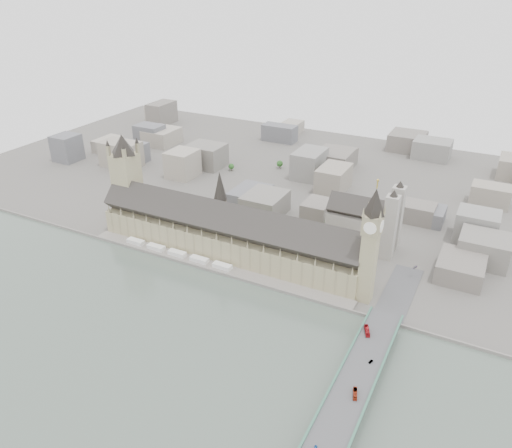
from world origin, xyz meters
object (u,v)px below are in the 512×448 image
at_px(elizabeth_tower, 371,238).
at_px(westminster_bridge, 358,379).
at_px(red_bus_south, 355,394).
at_px(car_blue, 315,448).
at_px(car_silver, 371,362).
at_px(palace_of_westminster, 227,233).
at_px(westminster_abbey, 365,223).
at_px(red_bus_north, 367,331).
at_px(victoria_tower, 127,177).
at_px(car_approach, 415,267).

relative_size(elizabeth_tower, westminster_bridge, 0.33).
relative_size(westminster_bridge, red_bus_south, 32.47).
height_order(car_blue, car_silver, car_blue).
height_order(palace_of_westminster, westminster_abbey, westminster_abbey).
xyz_separation_m(palace_of_westminster, red_bus_north, (155.19, -65.36, -10.75)).
bearing_deg(red_bus_south, westminster_abbey, 88.45).
bearing_deg(victoria_tower, car_silver, -19.24).
bearing_deg(victoria_tower, westminster_abbey, 16.50).
bearing_deg(car_approach, red_bus_north, -77.37).
relative_size(westminster_abbey, car_silver, 17.56).
height_order(elizabeth_tower, victoria_tower, elizabeth_tower).
bearing_deg(westminster_abbey, car_blue, -79.35).
relative_size(red_bus_south, car_silver, 2.58).
distance_m(elizabeth_tower, red_bus_north, 72.82).
bearing_deg(westminster_bridge, car_blue, -93.44).
bearing_deg(red_bus_north, car_approach, 60.16).
relative_size(palace_of_westminster, westminster_bridge, 0.82).
height_order(westminster_abbey, red_bus_south, westminster_abbey).
relative_size(westminster_abbey, car_approach, 15.14).
relative_size(palace_of_westminster, car_silver, 68.44).
xyz_separation_m(westminster_abbey, red_bus_south, (54.62, -202.46, -13.44)).
distance_m(victoria_tower, car_silver, 308.41).
distance_m(car_blue, car_silver, 80.96).
distance_m(westminster_bridge, car_blue, 67.97).
bearing_deg(elizabeth_tower, victoria_tower, 176.04).
bearing_deg(car_approach, elizabeth_tower, -100.46).
height_order(palace_of_westminster, red_bus_south, palace_of_westminster).
bearing_deg(red_bus_south, car_silver, 72.27).
distance_m(victoria_tower, car_approach, 295.42).
relative_size(westminster_bridge, westminster_abbey, 4.78).
height_order(elizabeth_tower, car_silver, elizabeth_tower).
bearing_deg(westminster_bridge, victoria_tower, 158.22).
relative_size(palace_of_westminster, elizabeth_tower, 2.47).
distance_m(westminster_bridge, car_silver, 14.77).
xyz_separation_m(westminster_bridge, car_approach, (6.09, 147.50, 5.78)).
height_order(red_bus_north, car_blue, red_bus_north).
xyz_separation_m(westminster_abbey, car_approach, (57.17, -35.00, -14.18)).
bearing_deg(westminster_bridge, red_bus_north, 99.25).
distance_m(westminster_bridge, red_bus_north, 42.94).
bearing_deg(palace_of_westminster, westminster_bridge, -33.49).
xyz_separation_m(red_bus_north, car_silver, (10.98, -28.90, -1.06)).
distance_m(car_silver, car_approach, 134.57).
bearing_deg(palace_of_westminster, car_approach, 13.48).
bearing_deg(red_bus_north, elizabeth_tower, 84.88).
bearing_deg(car_approach, victoria_tower, -153.72).
bearing_deg(car_approach, red_bus_south, -71.27).
bearing_deg(car_silver, red_bus_north, 129.31).
bearing_deg(red_bus_south, red_bus_north, 82.87).
relative_size(red_bus_south, car_approach, 2.23).
bearing_deg(victoria_tower, westminster_bridge, -21.78).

